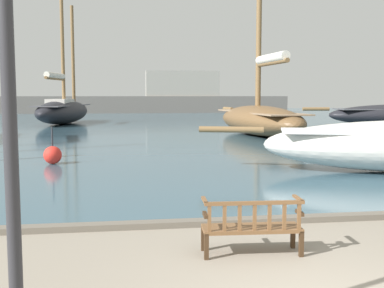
% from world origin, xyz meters
% --- Properties ---
extents(harbor_water, '(100.00, 80.00, 0.08)m').
position_xyz_m(harbor_water, '(0.00, 44.00, 0.04)').
color(harbor_water, '#385666').
rests_on(harbor_water, ground).
extents(quay_edge_kerb, '(40.00, 0.30, 0.12)m').
position_xyz_m(quay_edge_kerb, '(0.00, 3.85, 0.06)').
color(quay_edge_kerb, '#675F54').
rests_on(quay_edge_kerb, ground).
extents(park_bench, '(1.63, 0.61, 0.92)m').
position_xyz_m(park_bench, '(-0.37, 2.03, 0.47)').
color(park_bench, '#3D2A19').
rests_on(park_bench, ground).
extents(sailboat_far_port, '(5.09, 11.40, 13.37)m').
position_xyz_m(sailboat_far_port, '(-7.47, 37.85, 1.35)').
color(sailboat_far_port, black).
rests_on(sailboat_far_port, harbor_water).
extents(sailboat_mid_port, '(4.18, 13.71, 14.60)m').
position_xyz_m(sailboat_mid_port, '(6.15, 23.93, 1.23)').
color(sailboat_mid_port, brown).
rests_on(sailboat_mid_port, harbor_water).
extents(lamp_post, '(0.28, 0.28, 4.13)m').
position_xyz_m(lamp_post, '(-3.36, -1.18, 2.51)').
color(lamp_post, '#2D2D33').
rests_on(lamp_post, ground).
extents(channel_buoy, '(0.65, 0.65, 1.35)m').
position_xyz_m(channel_buoy, '(-4.94, 12.56, 0.41)').
color(channel_buoy, red).
rests_on(channel_buoy, harbor_water).
extents(far_breakwater, '(42.70, 2.40, 6.00)m').
position_xyz_m(far_breakwater, '(1.42, 62.77, 1.90)').
color(far_breakwater, '#66605B').
rests_on(far_breakwater, ground).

